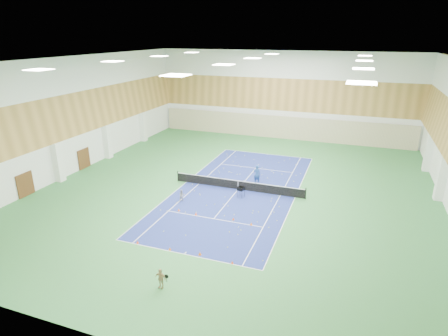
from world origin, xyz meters
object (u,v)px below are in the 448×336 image
Objects in this scene: child_apron at (161,278)px; ball_cart at (241,192)px; coach at (257,174)px; tennis_net at (238,184)px; child_court at (182,196)px.

ball_cart is (0.53, 14.02, -0.14)m from child_apron.
child_apron is at bearing 89.41° from coach.
ball_cart is at bearing 85.01° from coach.
child_apron is at bearing -89.12° from tennis_net.
coach is at bearing 95.47° from ball_cart.
tennis_net is 1.71m from ball_cart.
child_apron is (4.12, -11.32, 0.09)m from child_court.
tennis_net is at bearing 129.88° from ball_cart.
child_apron is 1.29× the size of ball_cart.
child_court is at bearing -136.69° from ball_cart.
coach reaches higher than ball_cart.
tennis_net is at bearing 95.91° from child_apron.
child_court is 5.38m from ball_cart.
ball_cart is at bearing -63.33° from tennis_net.
child_apron is at bearing -113.31° from child_court.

